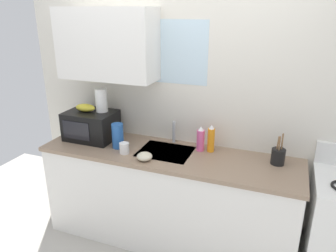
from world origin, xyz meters
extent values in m
cube|color=silver|center=(0.00, 0.35, 1.25)|extent=(3.05, 0.10, 2.50)
cube|color=white|center=(-0.63, 0.14, 1.79)|extent=(0.89, 0.32, 0.62)
cube|color=silver|center=(-0.03, 0.31, 1.73)|extent=(0.56, 0.02, 0.55)
cube|color=white|center=(0.00, 0.00, 0.43)|extent=(2.25, 0.60, 0.86)
cube|color=#8C725B|center=(0.00, 0.00, 0.88)|extent=(2.28, 0.63, 0.03)
cube|color=#9EA0A5|center=(-0.03, 0.02, 0.83)|extent=(0.46, 0.38, 0.14)
cylinder|color=#B2B5BA|center=(-0.03, 0.24, 1.00)|extent=(0.03, 0.03, 0.21)
cube|color=black|center=(-0.80, 0.05, 1.04)|extent=(0.46, 0.34, 0.27)
cube|color=black|center=(-0.85, -0.12, 1.04)|extent=(0.28, 0.01, 0.17)
ellipsoid|color=gold|center=(-0.85, 0.05, 1.20)|extent=(0.20, 0.11, 0.07)
cylinder|color=white|center=(-0.70, 0.10, 1.28)|extent=(0.11, 0.11, 0.22)
cylinder|color=#E55999|center=(0.25, 0.15, 0.99)|extent=(0.07, 0.07, 0.19)
cone|color=white|center=(0.25, 0.15, 1.11)|extent=(0.05, 0.05, 0.04)
cylinder|color=orange|center=(0.34, 0.17, 1.01)|extent=(0.06, 0.06, 0.21)
cone|color=white|center=(0.34, 0.17, 1.13)|extent=(0.05, 0.05, 0.04)
cylinder|color=#2659A5|center=(-0.46, -0.05, 1.01)|extent=(0.10, 0.10, 0.23)
cylinder|color=white|center=(-0.35, -0.14, 0.95)|extent=(0.08, 0.08, 0.09)
cylinder|color=black|center=(0.90, 0.12, 0.97)|extent=(0.11, 0.11, 0.13)
cylinder|color=olive|center=(0.89, 0.12, 1.04)|extent=(0.02, 0.02, 0.20)
cylinder|color=olive|center=(0.92, 0.13, 1.05)|extent=(0.02, 0.03, 0.23)
cylinder|color=olive|center=(0.90, 0.10, 1.04)|extent=(0.02, 0.03, 0.21)
ellipsoid|color=beige|center=(-0.13, -0.20, 0.93)|extent=(0.13, 0.13, 0.06)
camera|label=1|loc=(0.91, -2.39, 2.10)|focal=34.52mm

